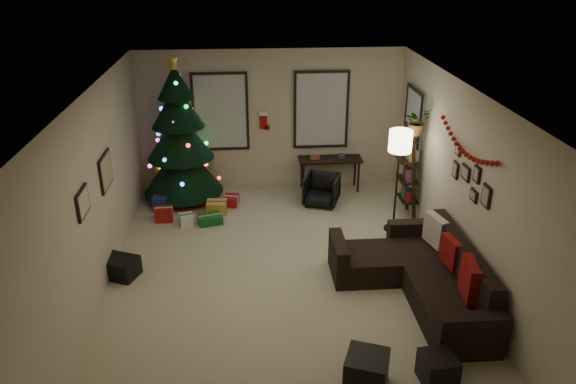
# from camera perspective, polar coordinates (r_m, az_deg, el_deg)

# --- Properties ---
(floor) EXTENTS (7.00, 7.00, 0.00)m
(floor) POSITION_cam_1_polar(r_m,az_deg,el_deg) (7.90, -0.40, -9.46)
(floor) COLOR #BEB590
(floor) RESTS_ON ground
(ceiling) EXTENTS (7.00, 7.00, 0.00)m
(ceiling) POSITION_cam_1_polar(r_m,az_deg,el_deg) (6.78, -0.46, 9.89)
(ceiling) COLOR white
(ceiling) RESTS_ON floor
(wall_back) EXTENTS (5.00, 0.00, 5.00)m
(wall_back) POSITION_cam_1_polar(r_m,az_deg,el_deg) (10.51, -1.77, 7.46)
(wall_back) COLOR beige
(wall_back) RESTS_ON floor
(wall_left) EXTENTS (0.00, 7.00, 7.00)m
(wall_left) POSITION_cam_1_polar(r_m,az_deg,el_deg) (7.51, -19.83, -1.10)
(wall_left) COLOR beige
(wall_left) RESTS_ON floor
(wall_right) EXTENTS (0.00, 7.00, 7.00)m
(wall_right) POSITION_cam_1_polar(r_m,az_deg,el_deg) (7.80, 18.22, 0.09)
(wall_right) COLOR beige
(wall_right) RESTS_ON floor
(window_back_left) EXTENTS (1.05, 0.06, 1.50)m
(window_back_left) POSITION_cam_1_polar(r_m,az_deg,el_deg) (10.43, -7.05, 8.29)
(window_back_left) COLOR #728CB2
(window_back_left) RESTS_ON wall_back
(window_back_right) EXTENTS (1.05, 0.06, 1.50)m
(window_back_right) POSITION_cam_1_polar(r_m,az_deg,el_deg) (10.51, 3.46, 8.56)
(window_back_right) COLOR #728CB2
(window_back_right) RESTS_ON wall_back
(window_right_wall) EXTENTS (0.06, 0.90, 1.30)m
(window_right_wall) POSITION_cam_1_polar(r_m,az_deg,el_deg) (9.99, 12.90, 6.84)
(window_right_wall) COLOR #728CB2
(window_right_wall) RESTS_ON wall_right
(christmas_tree) EXTENTS (1.48, 1.48, 2.75)m
(christmas_tree) POSITION_cam_1_polar(r_m,az_deg,el_deg) (10.22, -11.20, 5.25)
(christmas_tree) COLOR black
(christmas_tree) RESTS_ON floor
(presents) EXTENTS (1.50, 1.01, 0.28)m
(presents) POSITION_cam_1_polar(r_m,az_deg,el_deg) (9.85, -9.65, -1.84)
(presents) COLOR maroon
(presents) RESTS_ON floor
(sofa) EXTENTS (1.73, 2.52, 0.83)m
(sofa) POSITION_cam_1_polar(r_m,az_deg,el_deg) (7.77, 13.81, -8.50)
(sofa) COLOR black
(sofa) RESTS_ON floor
(pillow_red_a) EXTENTS (0.19, 0.49, 0.48)m
(pillow_red_a) POSITION_cam_1_polar(r_m,az_deg,el_deg) (7.16, 18.38, -8.67)
(pillow_red_a) COLOR maroon
(pillow_red_a) RESTS_ON sofa
(pillow_red_b) EXTENTS (0.16, 0.41, 0.40)m
(pillow_red_b) POSITION_cam_1_polar(r_m,az_deg,el_deg) (7.68, 16.58, -6.02)
(pillow_red_b) COLOR maroon
(pillow_red_b) RESTS_ON sofa
(pillow_cream) EXTENTS (0.23, 0.47, 0.45)m
(pillow_cream) POSITION_cam_1_polar(r_m,az_deg,el_deg) (8.20, 15.10, -3.89)
(pillow_cream) COLOR beige
(pillow_cream) RESTS_ON sofa
(ottoman_near) EXTENTS (0.57, 0.57, 0.42)m
(ottoman_near) POSITION_cam_1_polar(r_m,az_deg,el_deg) (6.24, 8.18, -18.04)
(ottoman_near) COLOR black
(ottoman_near) RESTS_ON floor
(ottoman_far) EXTENTS (0.40, 0.40, 0.34)m
(ottoman_far) POSITION_cam_1_polar(r_m,az_deg,el_deg) (6.48, 15.35, -17.34)
(ottoman_far) COLOR black
(ottoman_far) RESTS_ON floor
(desk) EXTENTS (1.21, 0.43, 0.65)m
(desk) POSITION_cam_1_polar(r_m,az_deg,el_deg) (10.61, 4.41, 3.13)
(desk) COLOR black
(desk) RESTS_ON floor
(desk_chair) EXTENTS (0.70, 0.68, 0.57)m
(desk_chair) POSITION_cam_1_polar(r_m,az_deg,el_deg) (10.09, 3.52, 0.23)
(desk_chair) COLOR black
(desk_chair) RESTS_ON floor
(bookshelf) EXTENTS (0.30, 0.49, 1.66)m
(bookshelf) POSITION_cam_1_polar(r_m,az_deg,el_deg) (9.67, 12.47, 1.92)
(bookshelf) COLOR black
(bookshelf) RESTS_ON floor
(potted_plant) EXTENTS (0.66, 0.63, 0.57)m
(potted_plant) POSITION_cam_1_polar(r_m,az_deg,el_deg) (9.17, 13.36, 7.56)
(potted_plant) COLOR #4C4C4C
(potted_plant) RESTS_ON bookshelf
(floor_lamp) EXTENTS (0.37, 0.37, 1.75)m
(floor_lamp) POSITION_cam_1_polar(r_m,az_deg,el_deg) (8.88, 11.59, 4.53)
(floor_lamp) COLOR black
(floor_lamp) RESTS_ON floor
(art_map) EXTENTS (0.04, 0.60, 0.50)m
(art_map) POSITION_cam_1_polar(r_m,az_deg,el_deg) (8.17, -18.47, 2.07)
(art_map) COLOR black
(art_map) RESTS_ON wall_left
(art_abstract) EXTENTS (0.04, 0.45, 0.35)m
(art_abstract) POSITION_cam_1_polar(r_m,az_deg,el_deg) (7.09, -20.62, -1.05)
(art_abstract) COLOR black
(art_abstract) RESTS_ON wall_left
(gallery) EXTENTS (0.03, 1.25, 0.54)m
(gallery) POSITION_cam_1_polar(r_m,az_deg,el_deg) (7.65, 18.49, 1.38)
(gallery) COLOR black
(gallery) RESTS_ON wall_right
(garland) EXTENTS (0.08, 1.90, 0.30)m
(garland) POSITION_cam_1_polar(r_m,az_deg,el_deg) (7.70, 18.04, 4.70)
(garland) COLOR #A5140C
(garland) RESTS_ON wall_right
(stocking_left) EXTENTS (0.20, 0.05, 0.36)m
(stocking_left) POSITION_cam_1_polar(r_m,az_deg,el_deg) (10.47, -2.54, 7.51)
(stocking_left) COLOR #990F0C
(stocking_left) RESTS_ON wall_back
(stocking_right) EXTENTS (0.20, 0.05, 0.36)m
(stocking_right) POSITION_cam_1_polar(r_m,az_deg,el_deg) (10.50, -0.75, 8.55)
(stocking_right) COLOR #990F0C
(stocking_right) RESTS_ON wall_back
(storage_bin) EXTENTS (0.68, 0.57, 0.29)m
(storage_bin) POSITION_cam_1_polar(r_m,az_deg,el_deg) (8.36, -17.34, -7.45)
(storage_bin) COLOR black
(storage_bin) RESTS_ON floor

